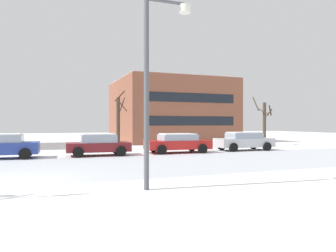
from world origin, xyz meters
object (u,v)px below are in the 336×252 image
at_px(parked_car_blue, 2,146).
at_px(street_lamp, 154,72).
at_px(parked_car_red, 178,143).
at_px(parked_car_silver, 244,141).
at_px(parked_car_maroon, 98,144).

bearing_deg(parked_car_blue, street_lamp, -64.25).
bearing_deg(street_lamp, parked_car_blue, 115.75).
xyz_separation_m(parked_car_red, parked_car_silver, (5.41, 0.04, 0.02)).
xyz_separation_m(street_lamp, parked_car_blue, (-5.41, 11.22, -2.86)).
height_order(parked_car_blue, parked_car_maroon, parked_car_blue).
bearing_deg(parked_car_red, street_lamp, -115.97).
height_order(parked_car_red, parked_car_silver, parked_car_silver).
relative_size(street_lamp, parked_car_silver, 1.35).
xyz_separation_m(parked_car_maroon, parked_car_red, (5.41, 0.06, -0.02)).
xyz_separation_m(street_lamp, parked_car_silver, (10.82, 11.15, -2.87)).
distance_m(street_lamp, parked_car_blue, 12.78).
distance_m(street_lamp, parked_car_red, 12.69).
xyz_separation_m(parked_car_maroon, parked_car_silver, (10.82, 0.10, 0.01)).
bearing_deg(parked_car_blue, parked_car_red, -0.63).
bearing_deg(parked_car_maroon, street_lamp, -89.99).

